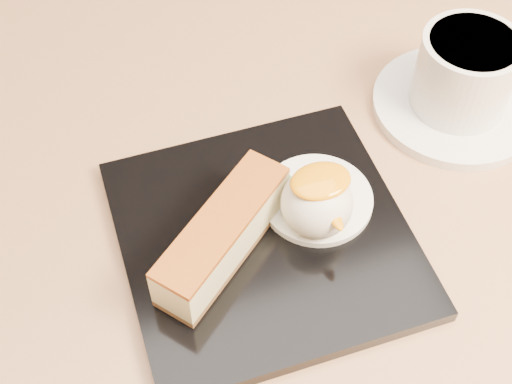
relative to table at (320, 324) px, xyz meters
name	(u,v)px	position (x,y,z in m)	size (l,w,h in m)	color
table	(320,324)	(0.00, 0.00, 0.00)	(0.80, 0.80, 0.72)	black
dessert_plate	(265,237)	(-0.05, 0.01, 0.16)	(0.22, 0.22, 0.01)	black
cheesecake	(223,235)	(-0.09, 0.01, 0.19)	(0.13, 0.11, 0.04)	brown
cream_smear	(317,199)	(0.00, 0.03, 0.17)	(0.09, 0.09, 0.01)	white
ice_cream_scoop	(317,203)	(-0.01, 0.01, 0.19)	(0.06, 0.06, 0.06)	white
mango_sauce	(321,181)	(-0.01, 0.01, 0.22)	(0.05, 0.04, 0.01)	#FF9608
mint_sprig	(272,182)	(-0.03, 0.05, 0.17)	(0.04, 0.03, 0.00)	#2E8E41
saucer	(455,105)	(0.16, 0.09, 0.16)	(0.15, 0.15, 0.01)	white
coffee_cup	(467,70)	(0.16, 0.09, 0.20)	(0.11, 0.09, 0.07)	white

